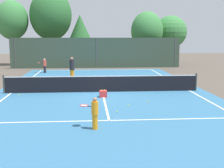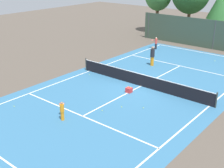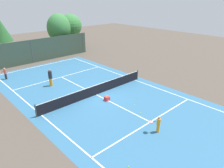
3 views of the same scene
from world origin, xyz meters
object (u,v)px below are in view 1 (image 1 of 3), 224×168
(tennis_ball_3, at_px, (169,80))
(tennis_ball_9, at_px, (50,87))
(player_1, at_px, (72,69))
(tennis_ball_6, at_px, (128,105))
(tennis_ball_2, at_px, (149,102))
(tennis_ball_11, at_px, (146,73))
(ball_crate, at_px, (103,94))
(tennis_ball_0, at_px, (118,72))
(tennis_ball_4, at_px, (170,86))
(tennis_ball_8, at_px, (19,95))
(player_2, at_px, (94,113))
(player_0, at_px, (44,65))
(tennis_ball_10, at_px, (117,112))
(tennis_ball_7, at_px, (17,91))

(tennis_ball_3, bearing_deg, tennis_ball_9, -164.18)
(player_1, bearing_deg, tennis_ball_6, -69.84)
(tennis_ball_2, distance_m, tennis_ball_11, 12.55)
(ball_crate, xyz_separation_m, tennis_ball_0, (1.95, 11.44, -0.15))
(tennis_ball_4, xyz_separation_m, tennis_ball_8, (-9.59, -2.54, 0.00))
(tennis_ball_8, bearing_deg, player_2, -57.89)
(tennis_ball_9, xyz_separation_m, tennis_ball_11, (7.84, 7.35, 0.00))
(ball_crate, relative_size, tennis_ball_9, 6.45)
(ball_crate, relative_size, tennis_ball_4, 6.45)
(player_0, relative_size, ball_crate, 3.13)
(tennis_ball_6, bearing_deg, tennis_ball_2, 34.05)
(tennis_ball_0, xyz_separation_m, tennis_ball_10, (-1.48, -14.96, 0.00))
(tennis_ball_2, bearing_deg, tennis_ball_9, 138.54)
(tennis_ball_6, distance_m, tennis_ball_10, 1.37)
(tennis_ball_4, distance_m, tennis_ball_10, 8.12)
(player_2, bearing_deg, tennis_ball_10, 65.91)
(tennis_ball_3, distance_m, tennis_ball_10, 10.70)
(tennis_ball_0, bearing_deg, player_2, -98.37)
(tennis_ball_0, xyz_separation_m, tennis_ball_9, (-5.32, -7.96, 0.00))
(tennis_ball_0, bearing_deg, tennis_ball_8, -122.69)
(tennis_ball_3, xyz_separation_m, tennis_ball_6, (-4.27, -8.29, 0.00))
(tennis_ball_3, height_order, tennis_ball_10, same)
(player_2, distance_m, tennis_ball_6, 4.05)
(ball_crate, distance_m, tennis_ball_6, 2.59)
(player_2, distance_m, tennis_ball_11, 17.52)
(player_1, xyz_separation_m, tennis_ball_10, (2.54, -9.93, -0.89))
(player_0, relative_size, tennis_ball_3, 20.23)
(tennis_ball_2, bearing_deg, ball_crate, 146.35)
(tennis_ball_7, height_order, tennis_ball_8, same)
(tennis_ball_6, bearing_deg, tennis_ball_4, 57.66)
(tennis_ball_0, bearing_deg, tennis_ball_11, -13.67)
(player_2, bearing_deg, tennis_ball_4, 60.11)
(player_2, distance_m, tennis_ball_0, 17.57)
(tennis_ball_8, height_order, tennis_ball_11, same)
(tennis_ball_0, distance_m, tennis_ball_3, 6.47)
(player_2, xyz_separation_m, tennis_ball_6, (1.74, 3.60, -0.60))
(tennis_ball_11, bearing_deg, tennis_ball_9, -136.85)
(player_0, distance_m, tennis_ball_10, 16.05)
(tennis_ball_0, distance_m, tennis_ball_7, 11.77)
(player_0, bearing_deg, tennis_ball_9, -79.38)
(tennis_ball_7, bearing_deg, player_0, 87.94)
(player_0, distance_m, player_2, 18.03)
(player_1, relative_size, tennis_ball_11, 27.45)
(tennis_ball_6, xyz_separation_m, tennis_ball_8, (-5.98, 3.16, 0.00))
(tennis_ball_7, height_order, tennis_ball_11, same)
(ball_crate, xyz_separation_m, tennis_ball_9, (-3.37, 3.48, -0.15))
(ball_crate, relative_size, tennis_ball_11, 6.45)
(tennis_ball_6, distance_m, tennis_ball_8, 6.77)
(tennis_ball_7, bearing_deg, tennis_ball_8, -73.40)
(player_1, height_order, player_2, player_1)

